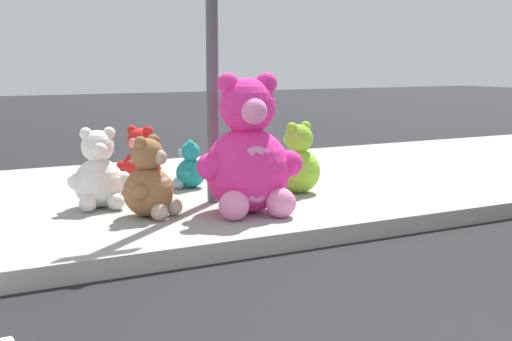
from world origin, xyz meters
TOP-DOWN VIEW (x-y plane):
  - sidewalk at (0.00, 5.20)m, footprint 28.00×4.40m
  - sign_pole at (1.00, 4.40)m, footprint 0.56×0.11m
  - plush_pink_large at (1.05, 3.81)m, footprint 0.91×0.84m
  - plush_teal at (1.12, 5.21)m, footprint 0.35×0.36m
  - plush_white at (-0.00, 4.65)m, footprint 0.55×0.50m
  - plush_brown at (0.26, 4.08)m, footprint 0.48×0.50m
  - plush_red at (0.63, 5.34)m, footprint 0.47×0.46m
  - plush_lavender at (1.54, 4.91)m, footprint 0.42×0.41m
  - plush_lime at (1.94, 4.43)m, footprint 0.53×0.50m

SIDE VIEW (x-z plane):
  - sidewalk at x=0.00m, z-range 0.00..0.15m
  - plush_teal at x=1.12m, z-range 0.10..0.59m
  - plush_lavender at x=1.54m, z-range 0.09..0.67m
  - plush_red at x=0.63m, z-range 0.08..0.74m
  - plush_brown at x=0.26m, z-range 0.08..0.77m
  - plush_lime at x=1.94m, z-range 0.08..0.79m
  - plush_white at x=0.00m, z-range 0.08..0.80m
  - plush_pink_large at x=1.05m, z-range 0.03..1.23m
  - sign_pole at x=1.00m, z-range 0.25..3.45m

